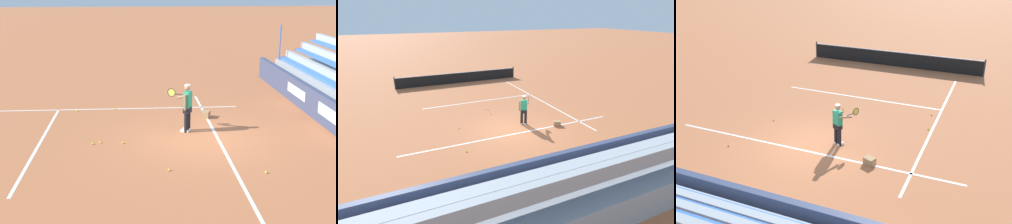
# 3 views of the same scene
# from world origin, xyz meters

# --- Properties ---
(ground_plane) EXTENTS (160.00, 160.00, 0.00)m
(ground_plane) POSITION_xyz_m (0.00, 0.00, 0.00)
(ground_plane) COLOR #B7663D
(court_baseline_white) EXTENTS (12.00, 0.10, 0.01)m
(court_baseline_white) POSITION_xyz_m (0.00, -0.50, 0.00)
(court_baseline_white) COLOR white
(court_baseline_white) RESTS_ON ground
(court_sideline_white) EXTENTS (0.10, 12.00, 0.01)m
(court_sideline_white) POSITION_xyz_m (4.11, 4.00, 0.00)
(court_sideline_white) COLOR white
(court_sideline_white) RESTS_ON ground
(court_service_line_white) EXTENTS (8.22, 0.10, 0.01)m
(court_service_line_white) POSITION_xyz_m (0.00, 5.50, 0.00)
(court_service_line_white) COLOR white
(court_service_line_white) RESTS_ON ground
(back_wall_sponsor_board) EXTENTS (20.53, 0.25, 1.10)m
(back_wall_sponsor_board) POSITION_xyz_m (0.01, -4.75, 0.55)
(back_wall_sponsor_board) COLOR #384260
(back_wall_sponsor_board) RESTS_ON ground
(bleacher_stand) EXTENTS (19.51, 2.40, 2.95)m
(bleacher_stand) POSITION_xyz_m (0.00, -6.58, 0.73)
(bleacher_stand) COLOR #9EA3A8
(bleacher_stand) RESTS_ON ground
(tennis_player) EXTENTS (0.90, 0.88, 1.71)m
(tennis_player) POSITION_xyz_m (0.92, 0.48, 0.89)
(tennis_player) COLOR black
(tennis_player) RESTS_ON ground
(ball_box_cardboard) EXTENTS (0.48, 0.43, 0.26)m
(ball_box_cardboard) POSITION_xyz_m (2.56, -0.45, 0.13)
(ball_box_cardboard) COLOR #A87F51
(ball_box_cardboard) RESTS_ON ground
(tennis_ball_far_left) EXTENTS (0.07, 0.07, 0.07)m
(tennis_ball_far_left) POSITION_xyz_m (-0.25, 2.74, 0.03)
(tennis_ball_far_left) COLOR #CCE533
(tennis_ball_far_left) RESTS_ON ground
(tennis_ball_on_baseline) EXTENTS (0.07, 0.07, 0.07)m
(tennis_ball_on_baseline) POSITION_xyz_m (-0.13, 3.49, 0.03)
(tennis_ball_on_baseline) COLOR #CCE533
(tennis_ball_on_baseline) RESTS_ON ground
(tennis_ball_far_right) EXTENTS (0.07, 0.07, 0.07)m
(tennis_ball_far_right) POSITION_xyz_m (3.78, 4.71, 0.03)
(tennis_ball_far_right) COLOR #CCE533
(tennis_ball_far_right) RESTS_ON ground
(tennis_ball_near_player) EXTENTS (0.07, 0.07, 0.07)m
(tennis_ball_near_player) POSITION_xyz_m (-2.65, 1.38, 0.03)
(tennis_ball_near_player) COLOR #CCE533
(tennis_ball_near_player) RESTS_ON ground
(tennis_ball_midcourt) EXTENTS (0.07, 0.07, 0.07)m
(tennis_ball_midcourt) POSITION_xyz_m (3.95, 3.17, 0.03)
(tennis_ball_midcourt) COLOR #CCE533
(tennis_ball_midcourt) RESTS_ON ground
(tennis_ball_stray_back) EXTENTS (0.07, 0.07, 0.07)m
(tennis_ball_stray_back) POSITION_xyz_m (-0.26, 3.73, 0.03)
(tennis_ball_stray_back) COLOR #CCE533
(tennis_ball_stray_back) RESTS_ON ground
(tennis_ball_toward_net) EXTENTS (0.07, 0.07, 0.07)m
(tennis_ball_toward_net) POSITION_xyz_m (-3.02, -1.33, 0.03)
(tennis_ball_toward_net) COLOR #CCE533
(tennis_ball_toward_net) RESTS_ON ground
(tennis_net) EXTENTS (11.09, 0.09, 1.07)m
(tennis_net) POSITION_xyz_m (0.00, 11.44, 0.49)
(tennis_net) COLOR #33383D
(tennis_net) RESTS_ON ground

